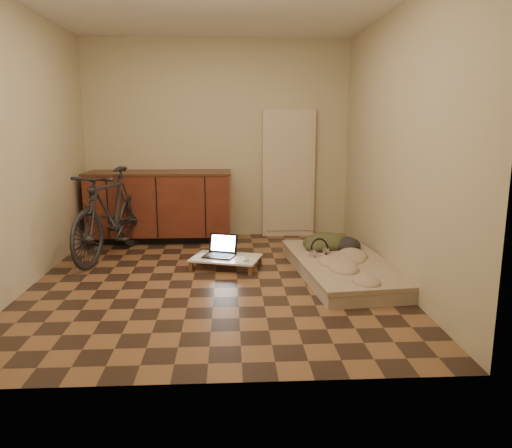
{
  "coord_description": "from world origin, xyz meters",
  "views": [
    {
      "loc": [
        0.15,
        -4.75,
        1.55
      ],
      "look_at": [
        0.41,
        0.05,
        0.55
      ],
      "focal_mm": 35.0,
      "sensor_mm": 36.0,
      "label": 1
    }
  ],
  "objects": [
    {
      "name": "clothing_pile",
      "position": [
        1.29,
        0.63,
        0.27
      ],
      "size": [
        0.61,
        0.52,
        0.22
      ],
      "primitive_type": null,
      "rotation": [
        0.0,
        0.0,
        0.1
      ],
      "color": "#363A22",
      "rests_on": "futon"
    },
    {
      "name": "futon",
      "position": [
        1.3,
        0.08,
        0.08
      ],
      "size": [
        1.07,
        1.93,
        0.16
      ],
      "rotation": [
        0.0,
        0.0,
        0.1
      ],
      "color": "#AE9F8B",
      "rests_on": "ground"
    },
    {
      "name": "bicycle",
      "position": [
        -1.2,
        0.91,
        0.56
      ],
      "size": [
        0.95,
        1.82,
        1.13
      ],
      "primitive_type": "imported",
      "rotation": [
        0.0,
        0.0,
        -0.27
      ],
      "color": "black",
      "rests_on": "ground"
    },
    {
      "name": "room_shell",
      "position": [
        0.0,
        0.0,
        1.3
      ],
      "size": [
        3.5,
        4.0,
        2.6
      ],
      "color": "brown",
      "rests_on": "ground"
    },
    {
      "name": "laptop",
      "position": [
        0.05,
        0.48,
        0.17
      ],
      "size": [
        0.39,
        0.37,
        0.22
      ],
      "rotation": [
        0.0,
        0.0,
        -0.33
      ],
      "color": "black",
      "rests_on": "lap_desk"
    },
    {
      "name": "lap_desk",
      "position": [
        0.11,
        0.41,
        0.1
      ],
      "size": [
        0.81,
        0.64,
        0.12
      ],
      "rotation": [
        0.0,
        0.0,
        -0.3
      ],
      "color": "brown",
      "rests_on": "ground"
    },
    {
      "name": "cabinets",
      "position": [
        -0.75,
        1.7,
        0.47
      ],
      "size": [
        1.84,
        0.62,
        0.91
      ],
      "color": "black",
      "rests_on": "ground"
    },
    {
      "name": "appliance_panel",
      "position": [
        0.95,
        1.94,
        0.85
      ],
      "size": [
        0.7,
        0.1,
        1.7
      ],
      "primitive_type": "cube",
      "color": "beige",
      "rests_on": "ground"
    },
    {
      "name": "mouse",
      "position": [
        0.31,
        0.26,
        0.14
      ],
      "size": [
        0.1,
        0.12,
        0.04
      ],
      "primitive_type": "ellipsoid",
      "rotation": [
        0.0,
        0.0,
        -0.38
      ],
      "color": "white",
      "rests_on": "lap_desk"
    },
    {
      "name": "headphones",
      "position": [
        1.09,
        0.28,
        0.24
      ],
      "size": [
        0.32,
        0.31,
        0.16
      ],
      "primitive_type": null,
      "rotation": [
        0.0,
        0.0,
        0.45
      ],
      "color": "black",
      "rests_on": "futon"
    }
  ]
}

